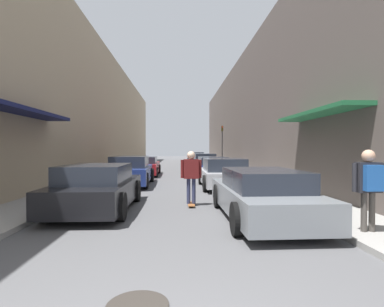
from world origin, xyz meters
The scene contains 18 objects.
ground centered at (0.00, 18.54, 0.00)m, with size 101.97×101.97×0.00m, color #515154.
curb_strip_left centered at (-4.18, 23.17, 0.06)m, with size 1.80×46.35×0.12m.
curb_strip_right centered at (4.18, 23.17, 0.06)m, with size 1.80×46.35×0.12m.
building_row_left centered at (-7.08, 23.17, 4.58)m, with size 4.90×46.35×9.16m.
building_row_right centered at (7.08, 23.17, 4.58)m, with size 4.90×46.35×9.16m.
parked_car_left_0 centered at (-2.18, 6.99, 0.64)m, with size 1.99×4.36×1.31m.
parked_car_left_1 centered at (-2.19, 12.90, 0.68)m, with size 1.95×4.67×1.40m.
parked_car_left_2 centered at (-2.17, 18.22, 0.60)m, with size 2.01×4.68×1.24m.
parked_car_right_0 centered at (2.16, 5.77, 0.61)m, with size 1.97×4.73×1.24m.
parked_car_right_1 centered at (2.12, 11.72, 0.64)m, with size 2.04×4.18×1.32m.
parked_car_right_2 centered at (2.32, 17.75, 0.60)m, with size 2.06×4.75×1.22m.
parked_car_right_3 centered at (2.30, 23.63, 0.66)m, with size 2.03×4.75×1.35m.
parked_car_right_4 centered at (2.17, 28.64, 0.61)m, with size 2.00×4.04×1.25m.
parked_car_right_5 centered at (2.21, 33.71, 0.65)m, with size 2.02×4.48×1.35m.
skateboarder centered at (0.49, 7.53, 1.03)m, with size 0.64×0.78×1.67m.
manhole_cover centered at (-0.35, 1.75, 0.01)m, with size 0.70×0.70×0.02m.
traffic_light centered at (3.91, 24.27, 2.35)m, with size 0.16×0.22×3.62m.
pedestrian centered at (3.83, 4.11, 1.13)m, with size 0.64×0.35×1.61m.
Camera 1 is at (0.10, -1.55, 1.75)m, focal length 28.00 mm.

